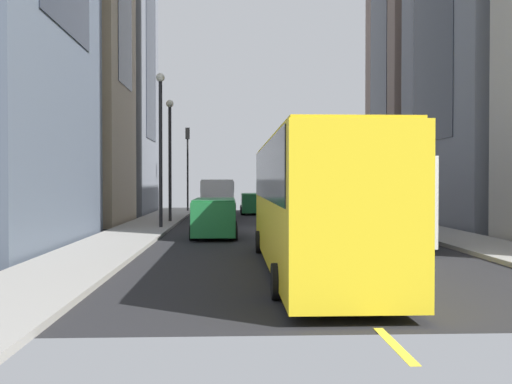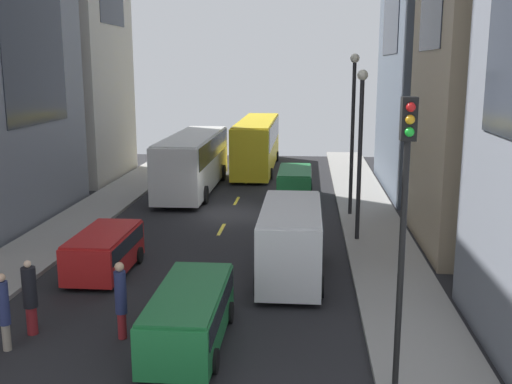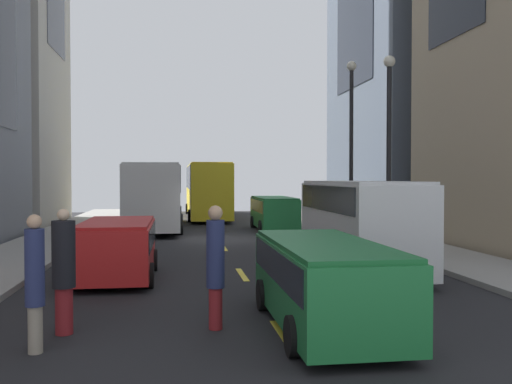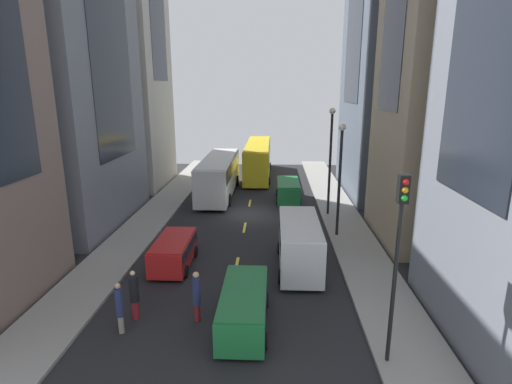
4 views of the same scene
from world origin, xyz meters
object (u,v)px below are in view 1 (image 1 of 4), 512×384
Objects in this scene: car_red_0 at (318,205)px; car_green_2 at (215,215)px; streetcar_yellow at (310,193)px; pedestrian_waiting_curb at (279,198)px; city_bus_white at (360,192)px; car_green_1 at (253,202)px; traffic_light_near_corner at (188,154)px; delivery_van_white at (218,196)px; pedestrian_walking_far at (313,199)px; pedestrian_crossing_mid at (314,199)px.

car_green_2 is at bearing 63.62° from car_red_0.
streetcar_yellow reaches higher than pedestrian_waiting_curb.
city_bus_white is 2.42× the size of car_green_2.
city_bus_white is at bearing 100.36° from car_green_1.
delivery_van_white is at bearing 108.85° from traffic_light_near_corner.
streetcar_yellow is 28.03m from pedestrian_waiting_curb.
pedestrian_walking_far is (-6.88, -18.19, 0.13)m from car_green_2.
pedestrian_crossing_mid is 0.32× the size of traffic_light_near_corner.
pedestrian_crossing_mid is at bearing -92.83° from city_bus_white.
car_green_1 is at bearing -97.36° from car_green_2.
pedestrian_walking_far is (-0.81, -19.93, -0.88)m from city_bus_white.
delivery_van_white is 0.88× the size of traffic_light_near_corner.
traffic_light_near_corner reaches higher than pedestrian_waiting_curb.
pedestrian_waiting_curb reaches higher than pedestrian_crossing_mid.
traffic_light_near_corner is (9.84, -1.40, 3.52)m from pedestrian_crossing_mid.
traffic_light_near_corner reaches higher than car_red_0.
city_bus_white is 19.96m from pedestrian_walking_far.
car_green_1 is 2.21× the size of pedestrian_walking_far.
car_green_2 is at bearing 90.64° from delivery_van_white.
car_green_1 is at bearing -18.92° from pedestrian_waiting_curb.
pedestrian_walking_far is at bearing 176.67° from car_green_1.
streetcar_yellow is at bearing 81.09° from car_red_0.
traffic_light_near_corner is (5.12, -2.14, 3.74)m from car_green_1.
car_green_1 is (0.54, -28.18, -1.21)m from streetcar_yellow.
pedestrian_waiting_curb is (-4.30, -18.25, 0.18)m from car_green_2.
car_green_1 is at bearing -88.90° from streetcar_yellow.
delivery_van_white is 6.68m from car_red_0.
car_green_2 is 0.71× the size of traffic_light_near_corner.
car_red_0 is at bearing -98.91° from streetcar_yellow.
car_green_1 is 1.95m from pedestrian_waiting_curb.
city_bus_white is 8.59m from streetcar_yellow.
delivery_van_white reaches higher than pedestrian_walking_far.
pedestrian_walking_far is at bearing 165.96° from traffic_light_near_corner.
pedestrian_waiting_curb is 2.96m from pedestrian_crossing_mid.
car_green_1 is 2.17× the size of pedestrian_waiting_curb.
car_green_1 is 4.51m from pedestrian_walking_far.
pedestrian_walking_far is (-4.50, 0.26, 0.22)m from car_green_1.
pedestrian_crossing_mid reaches higher than car_green_2.
streetcar_yellow reaches higher than car_green_2.
traffic_light_near_corner is at bearing -82.44° from car_green_2.
city_bus_white reaches higher than pedestrian_waiting_curb.
delivery_van_white is (3.07, -22.74, -0.61)m from streetcar_yellow.
streetcar_yellow is 23.16m from car_red_0.
delivery_van_white reaches higher than car_red_0.
car_green_2 is 2.20× the size of pedestrian_crossing_mid.
car_red_0 is at bearing 141.06° from traffic_light_near_corner.
pedestrian_crossing_mid is 0.99× the size of pedestrian_walking_far.
city_bus_white reaches higher than car_red_0.
streetcar_yellow is at bearing 97.69° from delivery_van_white.
car_red_0 is at bearing -179.06° from delivery_van_white.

